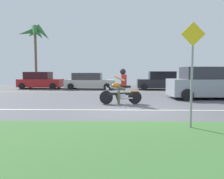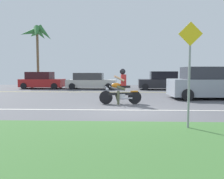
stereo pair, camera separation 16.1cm
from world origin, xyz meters
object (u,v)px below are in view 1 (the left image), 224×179
object	(u,v)px
suv_nearby	(212,83)
parked_car_3	(217,81)
parked_car_2	(160,81)
palm_tree_0	(35,35)
motorcyclist	(121,89)
parked_car_1	(89,81)
parked_car_0	(40,81)
street_sign	(192,65)

from	to	relation	value
suv_nearby	parked_car_3	bearing A→B (deg)	65.40
parked_car_2	palm_tree_0	bearing A→B (deg)	159.48
motorcyclist	parked_car_3	size ratio (longest dim) A/B	0.54
parked_car_2	palm_tree_0	world-z (taller)	palm_tree_0
parked_car_1	parked_car_2	bearing A→B (deg)	-4.55
parked_car_1	motorcyclist	bearing A→B (deg)	-74.13
parked_car_0	parked_car_1	distance (m)	4.69
parked_car_1	palm_tree_0	world-z (taller)	palm_tree_0
parked_car_1	suv_nearby	bearing A→B (deg)	-42.26
parked_car_0	street_sign	distance (m)	17.62
parked_car_1	palm_tree_0	size ratio (longest dim) A/B	0.68
parked_car_3	street_sign	world-z (taller)	street_sign
motorcyclist	parked_car_3	distance (m)	14.19
palm_tree_0	motorcyclist	bearing A→B (deg)	-56.66
parked_car_1	palm_tree_0	xyz separation A→B (m)	(-6.46, 4.28, 4.89)
motorcyclist	parked_car_1	size ratio (longest dim) A/B	0.45
parked_car_3	parked_car_2	bearing A→B (deg)	-164.42
parked_car_1	palm_tree_0	distance (m)	9.17
parked_car_0	parked_car_1	bearing A→B (deg)	-4.51
parked_car_2	parked_car_3	bearing A→B (deg)	15.58
parked_car_2	palm_tree_0	distance (m)	14.49
parked_car_0	suv_nearby	bearing A→B (deg)	-31.17
motorcyclist	street_sign	bearing A→B (deg)	-69.46
motorcyclist	suv_nearby	xyz separation A→B (m)	(5.33, 2.39, 0.18)
suv_nearby	street_sign	xyz separation A→B (m)	(-3.52, -7.23, 0.82)
parked_car_1	parked_car_0	bearing A→B (deg)	175.49
parked_car_1	street_sign	xyz separation A→B (m)	(4.58, -14.59, 1.03)
parked_car_3	street_sign	xyz separation A→B (m)	(-7.37, -15.65, 1.02)
street_sign	motorcyclist	bearing A→B (deg)	110.54
parked_car_1	parked_car_3	world-z (taller)	parked_car_3
parked_car_0	parked_car_2	world-z (taller)	parked_car_2
suv_nearby	palm_tree_0	bearing A→B (deg)	141.36
parked_car_0	parked_car_2	bearing A→B (deg)	-4.53
motorcyclist	parked_car_3	world-z (taller)	motorcyclist
parked_car_0	palm_tree_0	size ratio (longest dim) A/B	0.60
motorcyclist	suv_nearby	distance (m)	5.84
parked_car_1	parked_car_2	xyz separation A→B (m)	(6.33, -0.50, 0.05)
motorcyclist	palm_tree_0	xyz separation A→B (m)	(-9.24, 14.04, 4.86)
suv_nearby	palm_tree_0	xyz separation A→B (m)	(-14.56, 11.64, 4.68)
parked_car_0	street_sign	size ratio (longest dim) A/B	1.41
parked_car_0	parked_car_1	xyz separation A→B (m)	(4.68, -0.37, -0.04)
parked_car_1	street_sign	distance (m)	15.32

